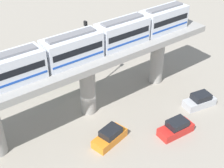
# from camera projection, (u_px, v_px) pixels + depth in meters

# --- Properties ---
(ground_plane) EXTENTS (120.00, 120.00, 0.00)m
(ground_plane) POSITION_uv_depth(u_px,v_px,m) (89.00, 111.00, 39.49)
(ground_plane) COLOR gray
(viaduct) EXTENTS (5.20, 35.80, 7.78)m
(viaduct) POSITION_uv_depth(u_px,v_px,m) (87.00, 70.00, 36.14)
(viaduct) COLOR #999691
(viaduct) RESTS_ON ground
(train) EXTENTS (2.64, 27.45, 3.24)m
(train) POSITION_uv_depth(u_px,v_px,m) (99.00, 40.00, 35.26)
(train) COLOR silver
(train) RESTS_ON viaduct
(parked_car_silver) EXTENTS (2.61, 4.48, 1.76)m
(parked_car_silver) POSITION_uv_depth(u_px,v_px,m) (200.00, 101.00, 40.01)
(parked_car_silver) COLOR #B2B5BA
(parked_car_silver) RESTS_ON ground
(parked_car_orange) EXTENTS (2.64, 4.48, 1.76)m
(parked_car_orange) POSITION_uv_depth(u_px,v_px,m) (110.00, 137.00, 34.48)
(parked_car_orange) COLOR orange
(parked_car_orange) RESTS_ON ground
(parked_car_red) EXTENTS (2.17, 4.35, 1.76)m
(parked_car_red) POSITION_uv_depth(u_px,v_px,m) (176.00, 128.00, 35.65)
(parked_car_red) COLOR red
(parked_car_red) RESTS_ON ground
(tree_mid_lot) EXTENTS (2.78, 2.78, 4.53)m
(tree_mid_lot) POSITION_uv_depth(u_px,v_px,m) (62.00, 63.00, 43.47)
(tree_mid_lot) COLOR brown
(tree_mid_lot) RESTS_ON ground
(signal_post) EXTENTS (0.44, 0.28, 10.38)m
(signal_post) POSITION_uv_depth(u_px,v_px,m) (87.00, 56.00, 39.75)
(signal_post) COLOR #4C4C51
(signal_post) RESTS_ON ground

